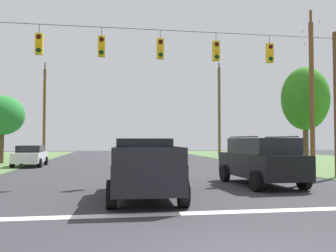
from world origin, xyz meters
name	(u,v)px	position (x,y,z in m)	size (l,w,h in m)	color
stop_bar_stripe	(195,213)	(0.00, 3.70, 0.00)	(15.55, 0.45, 0.01)	white
lane_dash_0	(163,185)	(0.00, 9.70, 0.00)	(0.15, 2.50, 0.01)	white
lane_dash_1	(147,171)	(0.00, 16.40, 0.00)	(0.15, 2.50, 0.01)	white
lane_dash_2	(140,164)	(0.00, 22.58, 0.00)	(0.15, 2.50, 0.01)	white
lane_dash_3	(134,160)	(0.00, 29.56, 0.00)	(0.15, 2.50, 0.01)	white
lane_dash_4	(130,156)	(0.00, 38.47, 0.00)	(0.15, 2.50, 0.01)	white
overhead_signal_span	(161,89)	(0.14, 11.06, 4.29)	(18.26, 0.31, 7.42)	brown
pickup_truck	(144,168)	(-1.06, 6.49, 0.97)	(2.44, 5.47, 1.95)	black
suv_black	(261,160)	(4.03, 8.79, 1.06)	(2.40, 4.89, 2.05)	black
distant_car_crossing_white	(30,155)	(-8.01, 21.70, 0.79)	(2.13, 4.36, 1.52)	silver
distant_car_oncoming	(143,152)	(0.70, 28.29, 0.79)	(2.27, 4.42, 1.52)	black
distant_car_far_parked	(270,153)	(11.59, 24.26, 0.79)	(2.29, 4.43, 1.52)	slate
utility_pole_mid_right	(312,91)	(10.18, 15.07, 4.94)	(0.29, 1.98, 10.09)	brown
utility_pole_far_right	(219,110)	(9.93, 33.73, 5.36)	(0.30, 1.59, 10.77)	brown
utility_pole_far_left	(44,111)	(-9.49, 34.94, 5.11)	(0.30, 1.89, 10.41)	brown
tree_roadside_right	(2,115)	(-11.02, 25.30, 3.92)	(3.51, 3.51, 5.55)	brown
tree_roadside_far_right	(305,99)	(10.92, 17.13, 4.73)	(3.20, 3.20, 6.93)	brown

